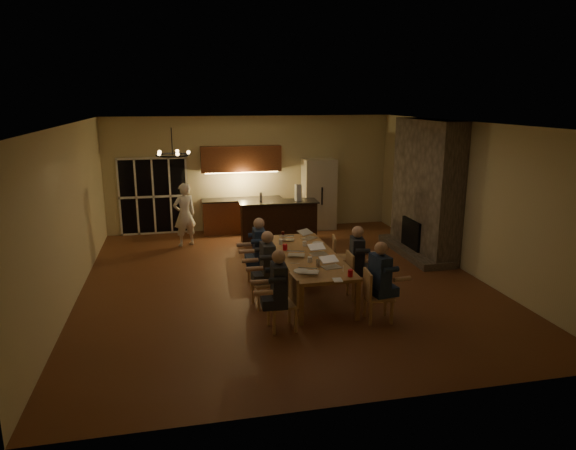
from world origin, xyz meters
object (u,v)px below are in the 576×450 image
Objects in this scene: chandelier at (173,155)px; plate_far at (318,243)px; can_cola at (283,234)px; plate_left at (301,271)px; chair_right_near at (379,296)px; person_right_near at (380,282)px; chair_left_near at (282,303)px; laptop_a at (309,266)px; laptop_f at (309,233)px; plate_near at (330,261)px; person_left_mid at (268,268)px; laptop_b at (332,261)px; refrigerator at (319,194)px; can_silver at (318,263)px; chair_right_far at (343,257)px; person_right_mid at (357,262)px; chair_left_far at (258,263)px; bar_bottle at (261,197)px; chair_left_mid at (265,282)px; redcup_mid at (285,247)px; mug_front at (310,259)px; laptop_e at (287,235)px; laptop_d at (319,249)px; chair_right_mid at (360,275)px; dining_table at (308,273)px; mug_mid at (305,244)px; bar_blender at (298,193)px; laptop_c at (296,250)px; mug_back at (281,242)px; standing_person at (185,215)px; bar_island at (278,222)px; person_left_near at (279,292)px; person_left_far at (259,251)px; redcup_near at (350,273)px.

plate_far is at bearing 20.47° from chandelier.
can_cola reaches higher than plate_left.
person_right_near reaches higher than chair_right_near.
laptop_a reaches higher than chair_left_near.
laptop_f is 1.61m from plate_near.
laptop_b is at bearing 69.38° from person_left_mid.
refrigerator reaches higher than can_silver.
person_right_mid is (-0.10, -1.07, 0.24)m from chair_right_far.
bar_bottle reaches higher than chair_left_far.
laptop_f reaches higher than chair_left_mid.
laptop_a is at bearing -84.89° from redcup_mid.
mug_front is at bearing 44.94° from chair_right_near.
refrigerator is 4.29m from plate_far.
laptop_e reaches higher than plate_left.
laptop_d reaches higher than plate_far.
redcup_mid is (-1.24, 0.90, 0.37)m from chair_right_mid.
chandelier reaches higher than dining_table.
chair_right_mid is (1.80, 0.00, 0.00)m from chair_left_mid.
refrigerator is 5.47m from plate_near.
mug_mid is 0.23× the size of bar_blender.
laptop_c is at bearing 108.32° from laptop_b.
mug_mid is (0.95, 1.05, 0.11)m from person_left_mid.
mug_back is at bearing 117.15° from plate_near.
chair_right_mid is at bearing -42.73° from laptop_d.
can_silver is at bearing 105.36° from chair_right_mid.
laptop_b is 1.00× the size of laptop_c.
chair_left_near is 5.53m from standing_person.
chair_right_far is at bearing -8.83° from plate_far.
plate_far is (0.63, 0.72, -0.10)m from laptop_c.
laptop_c is (-1.06, 1.55, 0.42)m from chair_right_near.
bar_island is 4.21m from chair_right_mid.
chair_left_far is 2.24m from person_left_near.
chair_right_mid is at bearing -10.05° from person_right_near.
bar_blender is (1.52, 4.02, 0.61)m from person_left_mid.
person_left_far is 2.77m from chandelier.
laptop_e is 0.36m from mug_back.
plate_left is (-0.16, -2.33, -0.05)m from can_cola.
laptop_b is (1.11, 0.79, 0.17)m from person_left_near.
can_silver is (-0.15, -4.35, 0.27)m from bar_island.
redcup_near reaches higher than plate_near.
laptop_f is (-1.25, -3.71, -0.14)m from refrigerator.
laptop_b is 1.44m from mug_mid.
laptop_e is (-1.01, 1.54, 0.17)m from person_right_mid.
can_cola is (-0.02, 0.30, -0.05)m from laptop_e.
person_right_near is at bearing 175.59° from laptop_a.
chair_left_mid and chair_right_mid have the same top height.
can_silver is 0.50× the size of bar_bottle.
person_right_near is 5.35m from bar_bottle.
laptop_b is 3.20× the size of mug_mid.
plate_near is 0.55× the size of bar_blender.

